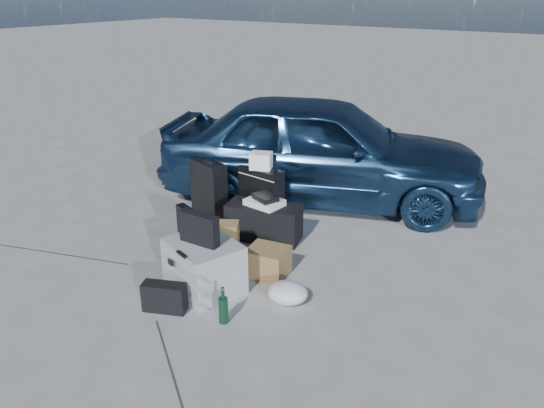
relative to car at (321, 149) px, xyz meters
The scene contains 16 objects.
ground 2.41m from the car, 90.60° to the right, with size 60.00×60.00×0.00m, color #A1A19D.
car is the anchor object (origin of this frame).
pelican_case 2.49m from the car, 84.97° to the right, with size 0.62×0.51×0.45m, color #A7A8AC.
laptop_bag 2.47m from the car, 85.41° to the right, with size 0.37×0.09×0.28m, color black.
briefcase 1.91m from the car, 108.77° to the right, with size 0.42×0.09×0.33m, color black.
suitcase_left 1.47m from the car, 123.56° to the right, with size 0.51×0.19×0.67m, color black.
suitcase_right 1.04m from the car, 103.18° to the right, with size 0.52×0.19×0.63m, color black.
white_carton 0.99m from the car, 102.69° to the right, with size 0.23×0.18×0.18m, color white.
duffel_bag 1.41m from the car, 86.90° to the right, with size 0.77×0.33×0.39m, color black.
flat_box_white 1.35m from the car, 86.53° to the right, with size 0.37×0.27×0.06m, color white.
flat_box_black 1.34m from the car, 86.05° to the right, with size 0.25×0.18×0.05m, color black.
kraft_bag 2.01m from the car, 89.35° to the right, with size 0.30×0.18×0.40m, color #A17046.
cardboard_box 2.08m from the car, 74.41° to the right, with size 0.36×0.32×0.27m, color olive.
plastic_bag 2.48m from the car, 66.95° to the right, with size 0.34×0.29×0.19m, color silver.
messenger_bag 2.95m from the car, 86.67° to the right, with size 0.36×0.13×0.25m, color black.
green_bottle 2.88m from the car, 76.17° to the right, with size 0.08×0.08×0.31m, color black.
Camera 1 is at (3.03, -3.18, 2.51)m, focal length 35.00 mm.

